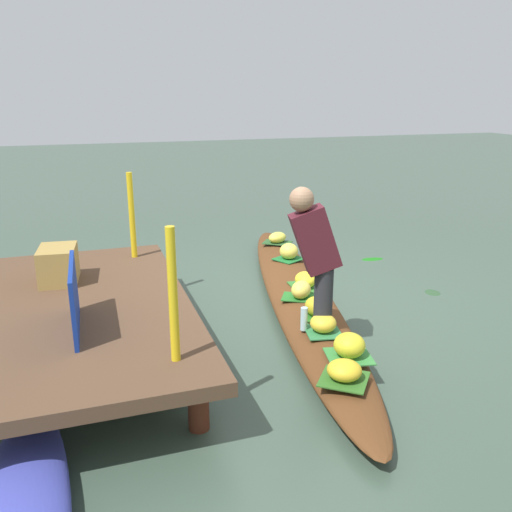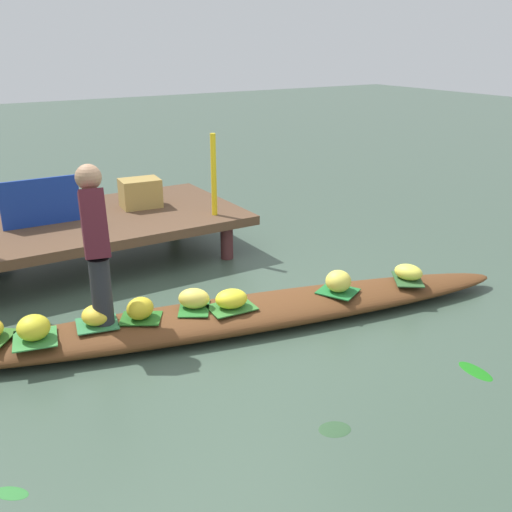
# 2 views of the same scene
# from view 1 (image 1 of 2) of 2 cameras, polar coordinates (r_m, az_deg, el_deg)

# --- Properties ---
(canal_water) EXTENTS (40.00, 40.00, 0.00)m
(canal_water) POSITION_cam_1_polar(r_m,az_deg,el_deg) (5.69, 4.60, -5.28)
(canal_water) COLOR #3A4E40
(canal_water) RESTS_ON ground
(dock_platform) EXTENTS (3.20, 1.80, 0.49)m
(dock_platform) POSITION_cam_1_polar(r_m,az_deg,el_deg) (4.67, -18.45, -5.61)
(dock_platform) COLOR brown
(dock_platform) RESTS_ON ground
(vendor_boat) EXTENTS (5.34, 1.75, 0.21)m
(vendor_boat) POSITION_cam_1_polar(r_m,az_deg,el_deg) (5.65, 4.62, -4.31)
(vendor_boat) COLOR #573218
(vendor_boat) RESTS_ON ground
(leaf_mat_0) EXTENTS (0.41, 0.42, 0.01)m
(leaf_mat_0) POSITION_cam_1_polar(r_m,az_deg,el_deg) (6.54, 3.50, -0.29)
(leaf_mat_0) COLOR #1D6B2F
(leaf_mat_0) RESTS_ON vendor_boat
(banana_bunch_0) EXTENTS (0.27, 0.27, 0.20)m
(banana_bunch_0) POSITION_cam_1_polar(r_m,az_deg,el_deg) (6.51, 3.51, 0.52)
(banana_bunch_0) COLOR #E7D44F
(banana_bunch_0) RESTS_ON vendor_boat
(leaf_mat_1) EXTENTS (0.45, 0.46, 0.01)m
(leaf_mat_1) POSITION_cam_1_polar(r_m,az_deg,el_deg) (3.94, 9.32, -12.79)
(leaf_mat_1) COLOR #2F6322
(leaf_mat_1) RESTS_ON vendor_boat
(banana_bunch_1) EXTENTS (0.32, 0.32, 0.14)m
(banana_bunch_1) POSITION_cam_1_polar(r_m,az_deg,el_deg) (3.90, 9.37, -11.88)
(banana_bunch_1) COLOR gold
(banana_bunch_1) RESTS_ON vendor_boat
(leaf_mat_2) EXTENTS (0.37, 0.35, 0.01)m
(leaf_mat_2) POSITION_cam_1_polar(r_m,az_deg,el_deg) (4.63, 7.12, -7.96)
(leaf_mat_2) COLOR #307844
(leaf_mat_2) RESTS_ON vendor_boat
(banana_bunch_2) EXTENTS (0.32, 0.32, 0.16)m
(banana_bunch_2) POSITION_cam_1_polar(r_m,az_deg,el_deg) (4.59, 7.16, -7.09)
(banana_bunch_2) COLOR yellow
(banana_bunch_2) RESTS_ON vendor_boat
(leaf_mat_3) EXTENTS (0.40, 0.44, 0.01)m
(leaf_mat_3) POSITION_cam_1_polar(r_m,az_deg,el_deg) (5.33, 4.79, -4.42)
(leaf_mat_3) COLOR #256D28
(leaf_mat_3) RESTS_ON vendor_boat
(banana_bunch_3) EXTENTS (0.32, 0.31, 0.17)m
(banana_bunch_3) POSITION_cam_1_polar(r_m,az_deg,el_deg) (5.30, 4.81, -3.58)
(banana_bunch_3) COLOR #E9D04E
(banana_bunch_3) RESTS_ON vendor_boat
(leaf_mat_4) EXTENTS (0.40, 0.38, 0.01)m
(leaf_mat_4) POSITION_cam_1_polar(r_m,az_deg,el_deg) (4.93, 6.41, -6.30)
(leaf_mat_4) COLOR #24621E
(leaf_mat_4) RESTS_ON vendor_boat
(banana_bunch_4) EXTENTS (0.28, 0.26, 0.18)m
(banana_bunch_4) POSITION_cam_1_polar(r_m,az_deg,el_deg) (4.90, 6.45, -5.34)
(banana_bunch_4) COLOR gold
(banana_bunch_4) RESTS_ON vendor_boat
(leaf_mat_5) EXTENTS (0.39, 0.30, 0.01)m
(leaf_mat_5) POSITION_cam_1_polar(r_m,az_deg,el_deg) (5.62, 5.24, -3.28)
(leaf_mat_5) COLOR #32722C
(leaf_mat_5) RESTS_ON vendor_boat
(banana_bunch_5) EXTENTS (0.31, 0.27, 0.16)m
(banana_bunch_5) POSITION_cam_1_polar(r_m,az_deg,el_deg) (5.59, 5.26, -2.52)
(banana_bunch_5) COLOR yellow
(banana_bunch_5) RESTS_ON vendor_boat
(leaf_mat_6) EXTENTS (0.41, 0.45, 0.01)m
(leaf_mat_6) POSITION_cam_1_polar(r_m,az_deg,el_deg) (7.24, 2.28, 1.43)
(leaf_mat_6) COLOR #2B5429
(leaf_mat_6) RESTS_ON vendor_boat
(banana_bunch_6) EXTENTS (0.28, 0.32, 0.14)m
(banana_bunch_6) POSITION_cam_1_polar(r_m,az_deg,el_deg) (7.22, 2.29, 1.98)
(banana_bunch_6) COLOR #E9DE4C
(banana_bunch_6) RESTS_ON vendor_boat
(leaf_mat_7) EXTENTS (0.38, 0.40, 0.01)m
(leaf_mat_7) POSITION_cam_1_polar(r_m,az_deg,el_deg) (4.25, 9.83, -10.46)
(leaf_mat_7) COLOR #36813A
(leaf_mat_7) RESTS_ON vendor_boat
(banana_bunch_7) EXTENTS (0.25, 0.25, 0.19)m
(banana_bunch_7) POSITION_cam_1_polar(r_m,az_deg,el_deg) (4.21, 9.90, -9.32)
(banana_bunch_7) COLOR yellow
(banana_bunch_7) RESTS_ON vendor_boat
(vendor_person) EXTENTS (0.27, 0.47, 1.23)m
(vendor_person) POSITION_cam_1_polar(r_m,az_deg,el_deg) (4.42, 6.33, 0.50)
(vendor_person) COLOR #28282D
(vendor_person) RESTS_ON vendor_boat
(water_bottle) EXTENTS (0.06, 0.06, 0.20)m
(water_bottle) POSITION_cam_1_polar(r_m,az_deg,el_deg) (4.61, 5.12, -6.66)
(water_bottle) COLOR silver
(water_bottle) RESTS_ON vendor_boat
(market_banner) EXTENTS (0.80, 0.05, 0.49)m
(market_banner) POSITION_cam_1_polar(r_m,az_deg,el_deg) (4.09, -18.75, -4.21)
(market_banner) COLOR navy
(market_banner) RESTS_ON dock_platform
(railing_post_west) EXTENTS (0.06, 0.06, 0.89)m
(railing_post_west) POSITION_cam_1_polar(r_m,az_deg,el_deg) (3.40, -8.82, -4.18)
(railing_post_west) COLOR yellow
(railing_post_west) RESTS_ON dock_platform
(railing_post_east) EXTENTS (0.06, 0.06, 0.89)m
(railing_post_east) POSITION_cam_1_polar(r_m,az_deg,el_deg) (5.69, -13.06, 4.21)
(railing_post_east) COLOR yellow
(railing_post_east) RESTS_ON dock_platform
(produce_crate) EXTENTS (0.47, 0.36, 0.33)m
(produce_crate) POSITION_cam_1_polar(r_m,az_deg,el_deg) (5.19, -20.26, -0.88)
(produce_crate) COLOR #A08140
(produce_crate) RESTS_ON dock_platform
(drifting_plant_0) EXTENTS (0.16, 0.32, 0.01)m
(drifting_plant_0) POSITION_cam_1_polar(r_m,az_deg,el_deg) (7.39, 12.27, -0.31)
(drifting_plant_0) COLOR #196F16
(drifting_plant_0) RESTS_ON ground
(drifting_plant_1) EXTENTS (0.25, 0.22, 0.01)m
(drifting_plant_1) POSITION_cam_1_polar(r_m,az_deg,el_deg) (6.34, 18.25, -3.69)
(drifting_plant_1) COLOR #2A4A2C
(drifting_plant_1) RESTS_ON ground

